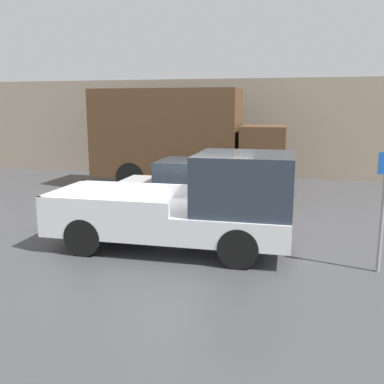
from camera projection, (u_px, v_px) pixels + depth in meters
The scene contains 6 objects.
ground_plane at pixel (196, 236), 10.24m from camera, with size 60.00×60.00×0.00m, color #3D3D3F.
building_wall at pixel (241, 128), 18.65m from camera, with size 28.00×0.15×4.24m.
pickup_truck at pixel (198, 205), 9.17m from camera, with size 5.19×2.10×2.12m.
car at pixel (201, 189), 11.82m from camera, with size 4.59×1.93×1.61m.
delivery_truck at pixel (181, 136), 16.02m from camera, with size 7.04×2.56×3.69m.
parking_sign at pixel (383, 203), 7.80m from camera, with size 0.30×0.07×2.36m.
Camera 1 is at (2.11, -9.60, 3.05)m, focal length 40.00 mm.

